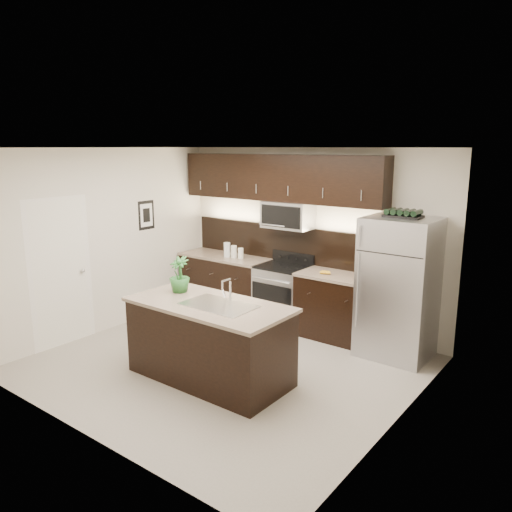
{
  "coord_description": "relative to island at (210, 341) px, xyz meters",
  "views": [
    {
      "loc": [
        3.87,
        -4.46,
        2.72
      ],
      "look_at": [
        0.09,
        0.55,
        1.33
      ],
      "focal_mm": 35.0,
      "sensor_mm": 36.0,
      "label": 1
    }
  ],
  "objects": [
    {
      "name": "french_press",
      "position": [
        1.01,
        2.02,
        0.58
      ],
      "size": [
        0.1,
        0.1,
        0.29
      ],
      "rotation": [
        0.0,
        0.0,
        -0.33
      ],
      "color": "silver",
      "rests_on": "counter_run"
    },
    {
      "name": "bananas",
      "position": [
        0.37,
        1.99,
        0.49
      ],
      "size": [
        0.19,
        0.17,
        0.05
      ],
      "primitive_type": "ellipsoid",
      "rotation": [
        0.0,
        0.0,
        0.33
      ],
      "color": "gold",
      "rests_on": "counter_run"
    },
    {
      "name": "sink_faucet",
      "position": [
        0.15,
        0.01,
        0.48
      ],
      "size": [
        0.84,
        0.5,
        0.28
      ],
      "color": "silver",
      "rests_on": "island"
    },
    {
      "name": "refrigerator",
      "position": [
        1.49,
        2.01,
        0.45
      ],
      "size": [
        0.89,
        0.8,
        1.84
      ],
      "primitive_type": "cube",
      "color": "#B2B2B7",
      "rests_on": "ground"
    },
    {
      "name": "wine_rack",
      "position": [
        1.49,
        2.01,
        1.42
      ],
      "size": [
        0.45,
        0.28,
        0.11
      ],
      "color": "black",
      "rests_on": "refrigerator"
    },
    {
      "name": "counter_run",
      "position": [
        -0.56,
        2.07,
        -0.0
      ],
      "size": [
        3.51,
        0.65,
        0.94
      ],
      "color": "black",
      "rests_on": "ground"
    },
    {
      "name": "plant",
      "position": [
        -0.6,
        0.12,
        0.69
      ],
      "size": [
        0.27,
        0.27,
        0.45
      ],
      "primitive_type": "imported",
      "rotation": [
        0.0,
        0.0,
        0.08
      ],
      "color": "#286529",
      "rests_on": "island"
    },
    {
      "name": "island",
      "position": [
        0.0,
        0.0,
        0.0
      ],
      "size": [
        1.96,
        0.96,
        0.94
      ],
      "color": "black",
      "rests_on": "ground"
    },
    {
      "name": "canisters",
      "position": [
        -1.34,
        2.03,
        0.57
      ],
      "size": [
        0.35,
        0.14,
        0.24
      ],
      "rotation": [
        0.0,
        0.0,
        0.14
      ],
      "color": "silver",
      "rests_on": "counter_run"
    },
    {
      "name": "ground",
      "position": [
        -0.11,
        0.38,
        -0.47
      ],
      "size": [
        4.5,
        4.5,
        0.0
      ],
      "primitive_type": "plane",
      "color": "gray",
      "rests_on": "ground"
    },
    {
      "name": "upper_fixtures",
      "position": [
        -0.54,
        2.22,
        1.67
      ],
      "size": [
        3.49,
        0.4,
        1.66
      ],
      "color": "black",
      "rests_on": "counter_run"
    },
    {
      "name": "room_walls",
      "position": [
        -0.22,
        0.34,
        1.22
      ],
      "size": [
        4.52,
        4.02,
        2.71
      ],
      "color": "beige",
      "rests_on": "ground"
    }
  ]
}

